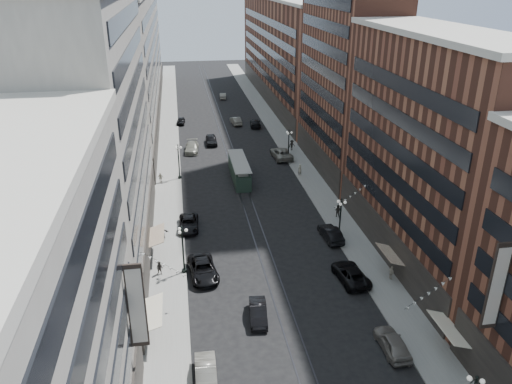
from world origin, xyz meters
TOP-DOWN VIEW (x-y plane):
  - ground at (0.00, 60.00)m, footprint 220.00×220.00m
  - sidewalk_west at (-11.00, 70.00)m, footprint 4.00×180.00m
  - sidewalk_east at (11.00, 70.00)m, footprint 4.00×180.00m
  - rail_west at (-0.70, 70.00)m, footprint 0.12×180.00m
  - rail_east at (0.70, 70.00)m, footprint 0.12×180.00m
  - building_west_mid at (-17.00, 33.00)m, footprint 8.00×36.00m
  - building_west_far at (-17.00, 96.00)m, footprint 8.00×90.00m
  - building_east_mid at (17.00, 28.00)m, footprint 8.00×30.00m
  - building_east_tower at (17.00, 56.00)m, footprint 8.00×26.00m
  - building_east_far at (17.00, 105.00)m, footprint 8.00×72.00m
  - lamppost_sw_far at (-9.20, 28.00)m, footprint 1.03×1.14m
  - lamppost_sw_mid at (-9.20, 55.00)m, footprint 1.03×1.14m
  - lamppost_se_far at (9.20, 32.00)m, footprint 1.03×1.14m
  - lamppost_se_mid at (9.20, 60.00)m, footprint 1.03×1.14m
  - streetcar at (0.00, 53.57)m, footprint 2.44×11.02m
  - car_1 at (-7.93, 11.97)m, footprint 1.72×4.73m
  - car_2 at (-7.24, 27.13)m, footprint 3.41×6.23m
  - car_4 at (7.92, 13.16)m, footprint 1.91×4.73m
  - car_5 at (-2.65, 19.11)m, footprint 1.98×4.57m
  - pedestrian_2 at (-11.75, 27.89)m, footprint 0.82×0.61m
  - pedestrian_4 at (12.08, 23.26)m, footprint 0.58×0.95m
  - car_7 at (-8.40, 38.10)m, footprint 2.70×5.40m
  - car_8 at (-6.80, 67.83)m, footprint 2.80×5.85m
  - car_9 at (-8.40, 86.23)m, footprint 2.01×4.18m
  - car_10 at (8.40, 32.67)m, footprint 2.10×5.02m
  - car_11 at (8.40, 61.92)m, footprint 3.30×6.50m
  - car_12 at (6.98, 81.99)m, footprint 2.70×5.47m
  - car_13 at (-3.00, 71.55)m, footprint 2.11×5.10m
  - car_14 at (3.17, 84.22)m, footprint 2.20×4.99m
  - pedestrian_5 at (-11.59, 35.97)m, footprint 1.53×0.51m
  - pedestrian_6 at (-12.07, 53.70)m, footprint 0.99×0.58m
  - pedestrian_7 at (11.01, 38.20)m, footprint 0.95×0.87m
  - pedestrian_8 at (9.50, 53.04)m, footprint 0.81×0.65m
  - pedestrian_9 at (11.06, 65.42)m, footprint 1.34×0.95m
  - car_extra_0 at (7.88, 23.92)m, footprint 3.16×5.89m
  - car_extra_1 at (2.72, 108.42)m, footprint 1.80×4.45m

SIDE VIEW (x-z plane):
  - ground at x=0.00m, z-range 0.00..0.00m
  - rail_west at x=-0.70m, z-range 0.00..0.02m
  - rail_east at x=0.70m, z-range 0.00..0.02m
  - sidewalk_west at x=-11.00m, z-range 0.00..0.15m
  - sidewalk_east at x=11.00m, z-range 0.00..0.15m
  - car_9 at x=-8.40m, z-range 0.00..1.38m
  - car_extra_1 at x=2.72m, z-range 0.00..1.44m
  - car_5 at x=-2.65m, z-range 0.00..1.46m
  - car_7 at x=-8.40m, z-range 0.00..1.47m
  - car_12 at x=6.98m, z-range 0.00..1.53m
  - car_1 at x=-7.93m, z-range 0.00..1.55m
  - car_extra_0 at x=7.88m, z-range 0.00..1.57m
  - car_14 at x=3.17m, z-range 0.00..1.59m
  - car_4 at x=7.92m, z-range 0.00..1.61m
  - car_10 at x=8.40m, z-range 0.00..1.61m
  - car_8 at x=-6.80m, z-range 0.00..1.64m
  - car_2 at x=-7.24m, z-range 0.00..1.65m
  - car_13 at x=-3.00m, z-range 0.00..1.73m
  - car_11 at x=8.40m, z-range 0.00..1.76m
  - pedestrian_4 at x=12.08m, z-range 0.15..1.67m
  - pedestrian_2 at x=-11.75m, z-range 0.15..1.67m
  - pedestrian_6 at x=-12.07m, z-range 0.15..1.73m
  - pedestrian_5 at x=-11.59m, z-range 0.15..1.78m
  - pedestrian_7 at x=11.01m, z-range 0.15..1.88m
  - pedestrian_9 at x=11.06m, z-range 0.15..2.07m
  - pedestrian_8 at x=9.50m, z-range 0.15..2.08m
  - streetcar at x=0.00m, z-range -0.12..2.93m
  - lamppost_sw_far at x=-9.20m, z-range 0.34..5.86m
  - lamppost_sw_mid at x=-9.20m, z-range 0.34..5.86m
  - lamppost_se_far at x=9.20m, z-range 0.34..5.86m
  - lamppost_se_mid at x=9.20m, z-range 0.34..5.86m
  - building_east_mid at x=17.00m, z-range 0.00..24.00m
  - building_east_far at x=17.00m, z-range 0.00..24.00m
  - building_west_far at x=-17.00m, z-range 0.00..26.00m
  - building_west_mid at x=-17.00m, z-range 0.00..28.00m
  - building_east_tower at x=17.00m, z-range 0.00..42.00m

